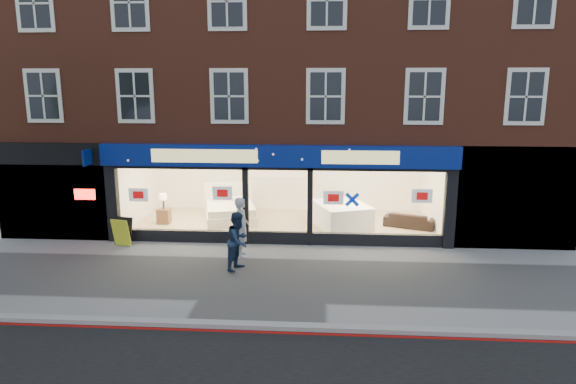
# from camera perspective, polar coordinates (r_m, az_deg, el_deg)

# --- Properties ---
(ground) EXTENTS (120.00, 120.00, 0.00)m
(ground) POSITION_cam_1_polar(r_m,az_deg,el_deg) (14.18, -2.22, -9.54)
(ground) COLOR gray
(ground) RESTS_ON ground
(kerb_line) EXTENTS (60.00, 0.10, 0.01)m
(kerb_line) POSITION_cam_1_polar(r_m,az_deg,el_deg) (11.38, -3.93, -15.26)
(kerb_line) COLOR #8C0A07
(kerb_line) RESTS_ON ground
(kerb_stone) EXTENTS (60.00, 0.25, 0.12)m
(kerb_stone) POSITION_cam_1_polar(r_m,az_deg,el_deg) (11.53, -3.80, -14.57)
(kerb_stone) COLOR gray
(kerb_stone) RESTS_ON ground
(showroom_floor) EXTENTS (11.00, 4.50, 0.10)m
(showroom_floor) POSITION_cam_1_polar(r_m,az_deg,el_deg) (19.12, -0.55, -3.60)
(showroom_floor) COLOR tan
(showroom_floor) RESTS_ON ground
(building) EXTENTS (19.00, 8.26, 10.30)m
(building) POSITION_cam_1_polar(r_m,az_deg,el_deg) (20.14, -0.25, 16.22)
(building) COLOR brown
(building) RESTS_ON ground
(display_bed) EXTENTS (2.32, 2.61, 1.26)m
(display_bed) POSITION_cam_1_polar(r_m,az_deg,el_deg) (19.57, -6.44, -2.10)
(display_bed) COLOR white
(display_bed) RESTS_ON showroom_floor
(bedside_table) EXTENTS (0.45, 0.45, 0.55)m
(bedside_table) POSITION_cam_1_polar(r_m,az_deg,el_deg) (19.56, -13.60, -2.60)
(bedside_table) COLOR brown
(bedside_table) RESTS_ON showroom_floor
(mattress_stack) EXTENTS (2.31, 2.57, 0.83)m
(mattress_stack) POSITION_cam_1_polar(r_m,az_deg,el_deg) (18.71, 5.94, -2.54)
(mattress_stack) COLOR white
(mattress_stack) RESTS_ON showroom_floor
(sofa) EXTENTS (1.91, 1.31, 0.52)m
(sofa) POSITION_cam_1_polar(r_m,az_deg,el_deg) (19.04, 13.35, -3.05)
(sofa) COLOR black
(sofa) RESTS_ON showroom_floor
(a_board) EXTENTS (0.68, 0.51, 0.93)m
(a_board) POSITION_cam_1_polar(r_m,az_deg,el_deg) (17.56, -17.92, -4.23)
(a_board) COLOR gold
(a_board) RESTS_ON ground
(pedestrian_grey) EXTENTS (0.57, 0.75, 1.84)m
(pedestrian_grey) POSITION_cam_1_polar(r_m,az_deg,el_deg) (15.67, -5.16, -3.91)
(pedestrian_grey) COLOR #B7BAC0
(pedestrian_grey) RESTS_ON ground
(pedestrian_blue) EXTENTS (0.89, 0.99, 1.68)m
(pedestrian_blue) POSITION_cam_1_polar(r_m,az_deg,el_deg) (14.62, -5.53, -5.43)
(pedestrian_blue) COLOR #172741
(pedestrian_blue) RESTS_ON ground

